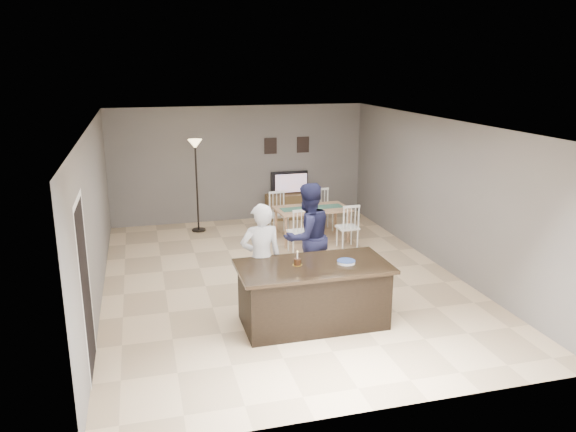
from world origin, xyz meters
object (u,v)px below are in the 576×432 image
object	(u,v)px
kitchen_island	(313,294)
plate_stack	(346,262)
tv_console	(291,206)
television	(290,183)
woman	(261,259)
man	(308,237)
dining_table	(312,214)
birthday_cake	(297,262)
floor_lamp	(196,161)

from	to	relation	value
kitchen_island	plate_stack	size ratio (longest dim) A/B	8.20
kitchen_island	plate_stack	distance (m)	0.66
tv_console	television	distance (m)	0.57
woman	plate_stack	bearing A→B (deg)	150.58
television	man	distance (m)	4.48
tv_console	dining_table	world-z (taller)	dining_table
kitchen_island	birthday_cake	size ratio (longest dim) A/B	10.16
kitchen_island	television	size ratio (longest dim) A/B	2.35
woman	man	world-z (taller)	man
man	plate_stack	size ratio (longest dim) A/B	6.87
kitchen_island	plate_stack	xyz separation A→B (m)	(0.47, -0.06, 0.47)
woman	man	bearing A→B (deg)	-143.13
birthday_cake	floor_lamp	world-z (taller)	floor_lamp
birthday_cake	plate_stack	xyz separation A→B (m)	(0.69, -0.11, -0.03)
birthday_cake	floor_lamp	size ratio (longest dim) A/B	0.10
plate_stack	birthday_cake	bearing A→B (deg)	171.05
man	birthday_cake	world-z (taller)	man
television	woman	world-z (taller)	woman
woman	plate_stack	world-z (taller)	woman
woman	man	distance (m)	1.17
man	dining_table	xyz separation A→B (m)	(0.86, 2.50, -0.31)
television	birthday_cake	world-z (taller)	television
birthday_cake	kitchen_island	bearing A→B (deg)	-11.48
birthday_cake	floor_lamp	distance (m)	5.16
kitchen_island	tv_console	xyz separation A→B (m)	(1.20, 5.57, -0.15)
kitchen_island	floor_lamp	bearing A→B (deg)	102.01
tv_console	television	bearing A→B (deg)	90.00
plate_stack	kitchen_island	bearing A→B (deg)	172.28
kitchen_island	woman	world-z (taller)	woman
television	birthday_cake	xyz separation A→B (m)	(-1.42, -5.59, 0.09)
dining_table	plate_stack	bearing A→B (deg)	-102.97
television	plate_stack	distance (m)	5.75
tv_console	birthday_cake	bearing A→B (deg)	-104.45
man	plate_stack	xyz separation A→B (m)	(0.17, -1.32, 0.02)
woman	tv_console	bearing A→B (deg)	-110.36
television	floor_lamp	xyz separation A→B (m)	(-2.28, -0.54, 0.73)
man	dining_table	distance (m)	2.66
woman	dining_table	bearing A→B (deg)	-119.51
woman	floor_lamp	world-z (taller)	floor_lamp
tv_console	dining_table	distance (m)	1.84
tv_console	plate_stack	xyz separation A→B (m)	(-0.73, -5.63, 0.62)
man	floor_lamp	distance (m)	4.14
television	plate_stack	size ratio (longest dim) A/B	3.49
kitchen_island	woman	size ratio (longest dim) A/B	1.27
kitchen_island	dining_table	world-z (taller)	dining_table
tv_console	man	distance (m)	4.45
plate_stack	dining_table	xyz separation A→B (m)	(0.69, 3.81, -0.33)
television	dining_table	xyz separation A→B (m)	(-0.04, -1.89, -0.27)
woman	birthday_cake	distance (m)	0.66
man	birthday_cake	distance (m)	1.32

